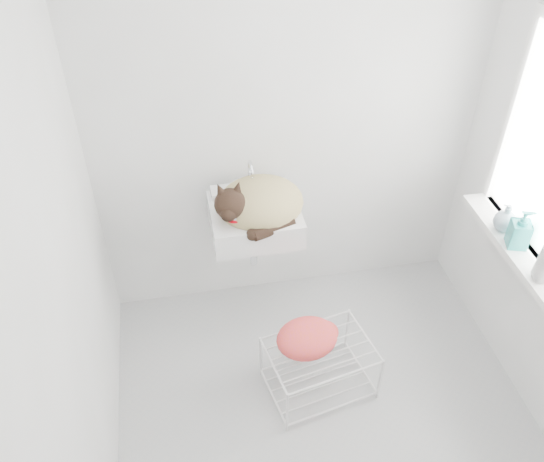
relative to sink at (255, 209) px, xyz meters
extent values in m
cube|color=#A8A8A8|center=(0.24, -0.74, -0.85)|extent=(2.20, 2.00, 0.02)
cube|color=white|center=(0.24, 0.26, 0.40)|extent=(2.20, 0.02, 2.50)
cube|color=white|center=(-0.86, -0.74, 0.40)|extent=(0.02, 2.00, 2.50)
cube|color=white|center=(1.25, -0.54, -0.02)|extent=(0.16, 0.88, 0.04)
cube|color=white|center=(0.00, 0.00, 0.00)|extent=(0.49, 0.42, 0.19)
ellipsoid|color=tan|center=(0.03, -0.01, 0.03)|extent=(0.47, 0.40, 0.23)
sphere|color=black|center=(-0.14, -0.08, 0.14)|extent=(0.17, 0.17, 0.17)
torus|color=#BB000A|center=(-0.12, -0.09, 0.09)|extent=(0.15, 0.15, 0.07)
cube|color=silver|center=(0.24, -0.60, -0.70)|extent=(0.60, 0.48, 0.33)
ellipsoid|color=#E65C00|center=(0.17, -0.57, -0.49)|extent=(0.37, 0.29, 0.14)
imported|color=silver|center=(1.24, -0.78, 0.00)|extent=(0.11, 0.11, 0.22)
imported|color=teal|center=(1.24, -0.54, 0.00)|extent=(0.12, 0.12, 0.21)
imported|color=#9AB0BF|center=(1.24, -0.41, 0.00)|extent=(0.16, 0.16, 0.15)
camera|label=1|loc=(-0.37, -2.45, 1.91)|focal=38.02mm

